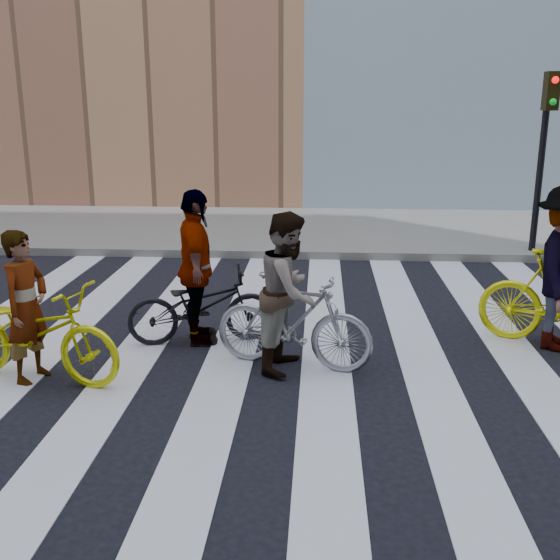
# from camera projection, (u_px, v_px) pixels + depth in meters

# --- Properties ---
(ground) EXTENTS (100.00, 100.00, 0.00)m
(ground) POSITION_uv_depth(u_px,v_px,m) (277.00, 366.00, 7.29)
(ground) COLOR black
(ground) RESTS_ON ground
(sidewalk_far) EXTENTS (100.00, 5.00, 0.15)m
(sidewalk_far) POSITION_uv_depth(u_px,v_px,m) (299.00, 230.00, 14.48)
(sidewalk_far) COLOR slate
(sidewalk_far) RESTS_ON ground
(zebra_crosswalk) EXTENTS (8.25, 10.00, 0.01)m
(zebra_crosswalk) POSITION_uv_depth(u_px,v_px,m) (277.00, 365.00, 7.29)
(zebra_crosswalk) COLOR silver
(zebra_crosswalk) RESTS_ON ground
(traffic_signal) EXTENTS (0.22, 0.42, 3.33)m
(traffic_signal) POSITION_uv_depth(u_px,v_px,m) (545.00, 134.00, 11.54)
(traffic_signal) COLOR black
(traffic_signal) RESTS_ON ground
(bike_yellow_left) EXTENTS (2.12, 1.16, 1.05)m
(bike_yellow_left) POSITION_uv_depth(u_px,v_px,m) (34.00, 332.00, 6.81)
(bike_yellow_left) COLOR #D8DB0C
(bike_yellow_left) RESTS_ON ground
(bike_silver_mid) EXTENTS (1.84, 0.92, 1.07)m
(bike_silver_mid) POSITION_uv_depth(u_px,v_px,m) (293.00, 321.00, 7.13)
(bike_silver_mid) COLOR #9899A1
(bike_silver_mid) RESTS_ON ground
(bike_dark_rear) EXTENTS (1.86, 1.00, 0.93)m
(bike_dark_rear) POSITION_uv_depth(u_px,v_px,m) (202.00, 306.00, 7.88)
(bike_dark_rear) COLOR black
(bike_dark_rear) RESTS_ON ground
(rider_left) EXTENTS (0.51, 0.66, 1.61)m
(rider_left) POSITION_uv_depth(u_px,v_px,m) (26.00, 307.00, 6.74)
(rider_left) COLOR slate
(rider_left) RESTS_ON ground
(rider_mid) EXTENTS (0.85, 0.98, 1.74)m
(rider_mid) POSITION_uv_depth(u_px,v_px,m) (289.00, 292.00, 7.04)
(rider_mid) COLOR slate
(rider_mid) RESTS_ON ground
(rider_rear) EXTENTS (0.70, 1.17, 1.87)m
(rider_rear) POSITION_uv_depth(u_px,v_px,m) (196.00, 268.00, 7.76)
(rider_rear) COLOR slate
(rider_rear) RESTS_ON ground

